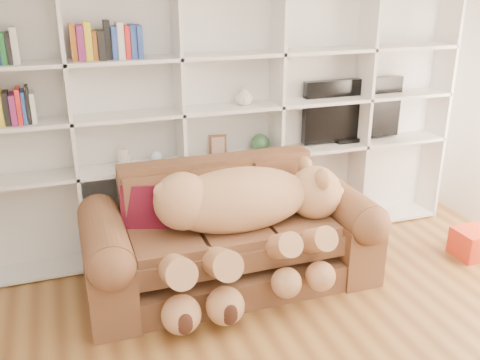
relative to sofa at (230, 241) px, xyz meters
name	(u,v)px	position (x,y,z in m)	size (l,w,h in m)	color
wall_back	(223,98)	(0.22, 0.84, 0.99)	(5.00, 0.02, 2.70)	silver
bookshelf	(201,108)	(-0.02, 0.70, 0.94)	(4.43, 0.35, 2.40)	white
sofa	(230,241)	(0.00, 0.00, 0.00)	(2.29, 0.99, 0.96)	brown
teddy_bear	(244,215)	(0.05, -0.19, 0.30)	(1.68, 0.93, 0.97)	tan
throw_pillow	(146,209)	(-0.63, 0.16, 0.31)	(0.37, 0.12, 0.37)	maroon
gift_box	(473,243)	(2.19, -0.33, -0.24)	(0.32, 0.29, 0.25)	red
tv	(352,111)	(1.47, 0.70, 0.80)	(1.02, 0.18, 0.60)	black
picture_frame	(218,145)	(0.10, 0.65, 0.61)	(0.15, 0.03, 0.19)	brown
green_vase	(260,143)	(0.51, 0.65, 0.59)	(0.17, 0.17, 0.17)	#2D5831
figurine_tall	(123,158)	(-0.72, 0.65, 0.58)	(0.08, 0.08, 0.16)	beige
figurine_short	(127,160)	(-0.69, 0.65, 0.56)	(0.06, 0.06, 0.11)	beige
snow_globe	(157,157)	(-0.44, 0.65, 0.56)	(0.10, 0.10, 0.10)	white
shelf_vase	(244,95)	(0.35, 0.65, 1.04)	(0.16, 0.16, 0.17)	beige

